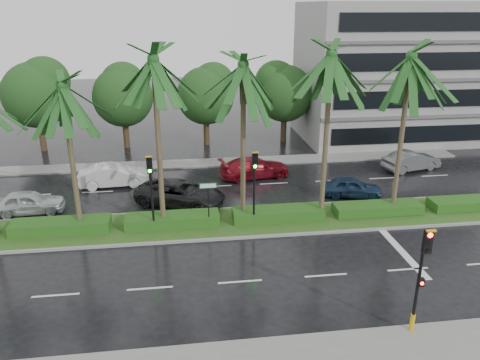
{
  "coord_description": "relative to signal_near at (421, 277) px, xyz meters",
  "views": [
    {
      "loc": [
        -2.4,
        -22.97,
        11.68
      ],
      "look_at": [
        0.87,
        1.5,
        2.45
      ],
      "focal_mm": 35.0,
      "sensor_mm": 36.0,
      "label": 1
    }
  ],
  "objects": [
    {
      "name": "building",
      "position": [
        11.0,
        27.39,
        3.5
      ],
      "size": [
        16.0,
        10.0,
        12.0
      ],
      "primitive_type": "cube",
      "color": "gray",
      "rests_on": "ground"
    },
    {
      "name": "lane_markings",
      "position": [
        -2.96,
        8.96,
        -2.5
      ],
      "size": [
        34.0,
        13.06,
        0.01
      ],
      "color": "silver",
      "rests_on": "ground"
    },
    {
      "name": "bg_trees",
      "position": [
        -7.14,
        26.98,
        2.22
      ],
      "size": [
        33.11,
        5.43,
        7.85
      ],
      "color": "#392C1A",
      "rests_on": "ground"
    },
    {
      "name": "far_sidewalk",
      "position": [
        -6.0,
        21.39,
        -2.44
      ],
      "size": [
        40.0,
        2.0,
        0.12
      ],
      "primitive_type": "cube",
      "color": "slate",
      "rests_on": "ground"
    },
    {
      "name": "street_sign",
      "position": [
        -7.0,
        9.87,
        -0.38
      ],
      "size": [
        0.95,
        0.09,
        2.6
      ],
      "color": "black",
      "rests_on": "median"
    },
    {
      "name": "car_white",
      "position": [
        -13.0,
        17.39,
        -1.73
      ],
      "size": [
        1.98,
        4.78,
        1.54
      ],
      "primitive_type": "imported",
      "rotation": [
        0.0,
        0.0,
        1.65
      ],
      "color": "silver",
      "rests_on": "ground"
    },
    {
      "name": "palm_row",
      "position": [
        -7.24,
        10.41,
        5.6
      ],
      "size": [
        26.3,
        4.2,
        10.03
      ],
      "color": "#433726",
      "rests_on": "median"
    },
    {
      "name": "signal_near",
      "position": [
        0.0,
        0.0,
        0.0
      ],
      "size": [
        0.34,
        0.45,
        4.36
      ],
      "color": "black",
      "rests_on": "near_sidewalk"
    },
    {
      "name": "car_red",
      "position": [
        -3.13,
        17.87,
        -1.77
      ],
      "size": [
        2.99,
        5.38,
        1.47
      ],
      "primitive_type": "imported",
      "rotation": [
        0.0,
        0.0,
        1.76
      ],
      "color": "maroon",
      "rests_on": "ground"
    },
    {
      "name": "car_blue",
      "position": [
        2.5,
        13.39,
        -1.85
      ],
      "size": [
        2.45,
        4.11,
        1.31
      ],
      "primitive_type": "imported",
      "rotation": [
        0.0,
        0.0,
        1.32
      ],
      "color": "#182D4A",
      "rests_on": "ground"
    },
    {
      "name": "ground",
      "position": [
        -6.0,
        9.39,
        -2.5
      ],
      "size": [
        120.0,
        120.0,
        0.0
      ],
      "primitive_type": "plane",
      "color": "black",
      "rests_on": "ground"
    },
    {
      "name": "car_silver",
      "position": [
        -17.5,
        13.44,
        -1.81
      ],
      "size": [
        1.93,
        4.2,
        1.4
      ],
      "primitive_type": "imported",
      "rotation": [
        0.0,
        0.0,
        1.64
      ],
      "color": "silver",
      "rests_on": "ground"
    },
    {
      "name": "hedge",
      "position": [
        -6.0,
        10.39,
        -2.05
      ],
      "size": [
        35.2,
        1.4,
        0.6
      ],
      "color": "#134414",
      "rests_on": "median"
    },
    {
      "name": "car_grey",
      "position": [
        8.82,
        17.85,
        -1.77
      ],
      "size": [
        2.57,
        4.69,
        1.47
      ],
      "primitive_type": "imported",
      "rotation": [
        0.0,
        0.0,
        1.81
      ],
      "color": "#585B5D",
      "rests_on": "ground"
    },
    {
      "name": "signal_median_left",
      "position": [
        -10.0,
        9.69,
        0.49
      ],
      "size": [
        0.34,
        0.42,
        4.36
      ],
      "color": "black",
      "rests_on": "median"
    },
    {
      "name": "median",
      "position": [
        -6.0,
        10.39,
        -2.42
      ],
      "size": [
        36.0,
        4.0,
        0.15
      ],
      "color": "gray",
      "rests_on": "ground"
    },
    {
      "name": "signal_median_right",
      "position": [
        -4.5,
        9.69,
        0.49
      ],
      "size": [
        0.34,
        0.42,
        4.36
      ],
      "color": "black",
      "rests_on": "median"
    },
    {
      "name": "car_darkgrey",
      "position": [
        -8.5,
        13.51,
        -1.73
      ],
      "size": [
        4.51,
        6.1,
        1.54
      ],
      "primitive_type": "imported",
      "rotation": [
        0.0,
        0.0,
        1.17
      ],
      "color": "black",
      "rests_on": "ground"
    }
  ]
}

